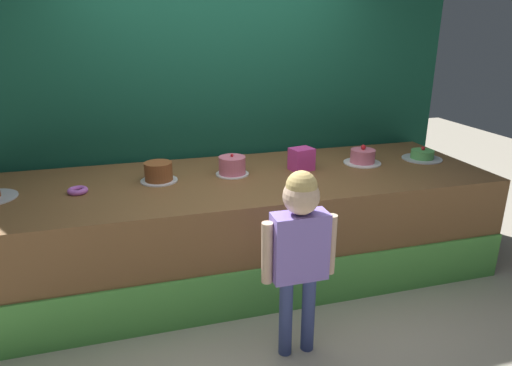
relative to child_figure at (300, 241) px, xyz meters
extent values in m
plane|color=#BCB29E|center=(-0.13, 0.43, -0.77)|extent=(12.00, 12.00, 0.00)
cube|color=brown|center=(-0.13, 1.07, -0.36)|extent=(4.08, 1.29, 0.83)
cube|color=#59B24C|center=(-0.13, 0.42, -0.59)|extent=(4.08, 0.02, 0.37)
cube|color=#144C38|center=(-0.13, 1.82, 0.70)|extent=(4.49, 0.08, 2.94)
cylinder|color=#3F4C8C|center=(-0.07, 0.00, -0.51)|extent=(0.08, 0.08, 0.53)
cylinder|color=#3F4C8C|center=(0.07, 0.00, -0.51)|extent=(0.08, 0.08, 0.53)
cube|color=#8C72D8|center=(0.00, 0.00, -0.04)|extent=(0.33, 0.15, 0.41)
cylinder|color=beige|center=(-0.20, 0.00, -0.05)|extent=(0.07, 0.07, 0.38)
cylinder|color=beige|center=(0.20, 0.00, -0.05)|extent=(0.07, 0.07, 0.38)
sphere|color=beige|center=(0.00, 0.00, 0.28)|extent=(0.21, 0.21, 0.21)
sphere|color=tan|center=(0.00, 0.00, 0.33)|extent=(0.18, 0.18, 0.18)
cube|color=#E540A2|center=(0.44, 1.12, 0.15)|extent=(0.21, 0.18, 0.18)
torus|color=#CC66D8|center=(-1.29, 1.04, 0.07)|extent=(0.14, 0.14, 0.04)
cylinder|color=silver|center=(-0.71, 1.15, 0.06)|extent=(0.28, 0.28, 0.01)
cylinder|color=brown|center=(-0.71, 1.15, 0.13)|extent=(0.21, 0.21, 0.14)
cylinder|color=white|center=(-0.13, 1.15, 0.06)|extent=(0.26, 0.26, 0.01)
cylinder|color=pink|center=(-0.13, 1.15, 0.13)|extent=(0.21, 0.21, 0.14)
sphere|color=red|center=(-0.13, 1.15, 0.21)|extent=(0.02, 0.02, 0.02)
cylinder|color=white|center=(1.02, 1.15, 0.06)|extent=(0.32, 0.32, 0.01)
cylinder|color=pink|center=(1.02, 1.15, 0.12)|extent=(0.21, 0.21, 0.11)
sphere|color=red|center=(1.02, 1.15, 0.20)|extent=(0.04, 0.04, 0.04)
cylinder|color=silver|center=(1.60, 1.12, 0.06)|extent=(0.35, 0.35, 0.01)
cylinder|color=#59B259|center=(1.60, 1.12, 0.10)|extent=(0.20, 0.20, 0.07)
sphere|color=red|center=(1.60, 1.12, 0.15)|extent=(0.03, 0.03, 0.03)
camera|label=1|loc=(-0.89, -2.21, 1.18)|focal=31.68mm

